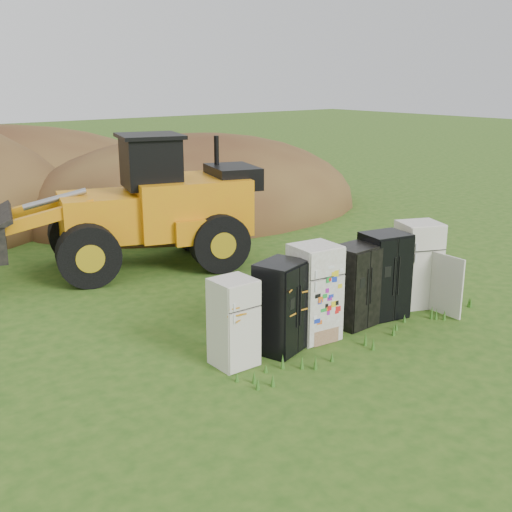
{
  "coord_description": "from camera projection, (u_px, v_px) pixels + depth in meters",
  "views": [
    {
      "loc": [
        -8.59,
        -8.19,
        4.85
      ],
      "look_at": [
        -0.47,
        2.0,
        1.15
      ],
      "focal_mm": 45.0,
      "sensor_mm": 36.0,
      "label": 1
    }
  ],
  "objects": [
    {
      "name": "fridge_open_door",
      "position": [
        418.0,
        264.0,
        13.79
      ],
      "size": [
        1.07,
        1.04,
        1.84
      ],
      "primitive_type": null,
      "rotation": [
        0.0,
        0.0,
        -0.41
      ],
      "color": "beige",
      "rests_on": "ground"
    },
    {
      "name": "fridge_leftmost",
      "position": [
        233.0,
        322.0,
        10.94
      ],
      "size": [
        0.69,
        0.67,
        1.55
      ],
      "primitive_type": null,
      "rotation": [
        0.0,
        0.0,
        -0.02
      ],
      "color": "beige",
      "rests_on": "ground"
    },
    {
      "name": "fridge_black_right",
      "position": [
        384.0,
        275.0,
        13.15
      ],
      "size": [
        1.02,
        0.9,
        1.77
      ],
      "primitive_type": null,
      "rotation": [
        0.0,
        0.0,
        -0.2
      ],
      "color": "black",
      "rests_on": "ground"
    },
    {
      "name": "dirt_mound_right",
      "position": [
        197.0,
        209.0,
        23.95
      ],
      "size": [
        13.4,
        9.83,
        5.57
      ],
      "primitive_type": "ellipsoid",
      "color": "#422215",
      "rests_on": "ground"
    },
    {
      "name": "fridge_black_side",
      "position": [
        281.0,
        307.0,
        11.49
      ],
      "size": [
        1.04,
        0.92,
        1.67
      ],
      "primitive_type": null,
      "rotation": [
        0.0,
        0.0,
        0.31
      ],
      "color": "black",
      "rests_on": "ground"
    },
    {
      "name": "fridge_dark_mid",
      "position": [
        354.0,
        286.0,
        12.69
      ],
      "size": [
        0.87,
        0.72,
        1.64
      ],
      "primitive_type": null,
      "rotation": [
        0.0,
        0.0,
        0.05
      ],
      "color": "black",
      "rests_on": "ground"
    },
    {
      "name": "fridge_sticker",
      "position": [
        314.0,
        292.0,
        12.02
      ],
      "size": [
        0.9,
        0.84,
        1.83
      ],
      "primitive_type": null,
      "rotation": [
        0.0,
        0.0,
        -0.11
      ],
      "color": "white",
      "rests_on": "ground"
    },
    {
      "name": "wheel_loader",
      "position": [
        119.0,
        204.0,
        16.14
      ],
      "size": [
        7.59,
        4.79,
        3.42
      ],
      "primitive_type": null,
      "rotation": [
        0.0,
        0.0,
        -0.29
      ],
      "color": "orange",
      "rests_on": "ground"
    },
    {
      "name": "ground",
      "position": [
        338.0,
        330.0,
        12.63
      ],
      "size": [
        120.0,
        120.0,
        0.0
      ],
      "primitive_type": "plane",
      "color": "#274D14",
      "rests_on": "ground"
    }
  ]
}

